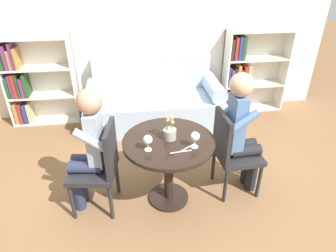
{
  "coord_description": "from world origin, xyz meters",
  "views": [
    {
      "loc": [
        -0.3,
        -2.24,
        2.2
      ],
      "look_at": [
        0.0,
        0.05,
        0.83
      ],
      "focal_mm": 32.0,
      "sensor_mm": 36.0,
      "label": 1
    }
  ],
  "objects_px": {
    "chair_left": "(100,165)",
    "wine_glass_left": "(148,140)",
    "person_right": "(242,131)",
    "bookshelf_left": "(32,82)",
    "couch": "(154,103)",
    "wine_glass_right": "(195,137)",
    "chair_right": "(232,150)",
    "bookshelf_right": "(246,72)",
    "flower_vase": "(170,132)",
    "person_left": "(88,148)"
  },
  "relations": [
    {
      "from": "chair_left",
      "to": "wine_glass_left",
      "type": "xyz_separation_m",
      "value": [
        0.44,
        -0.13,
        0.31
      ]
    },
    {
      "from": "chair_left",
      "to": "person_right",
      "type": "distance_m",
      "value": 1.38
    },
    {
      "from": "bookshelf_left",
      "to": "chair_left",
      "type": "distance_m",
      "value": 2.13
    },
    {
      "from": "couch",
      "to": "wine_glass_left",
      "type": "bearing_deg",
      "value": -96.48
    },
    {
      "from": "chair_left",
      "to": "wine_glass_right",
      "type": "height_order",
      "value": "chair_left"
    },
    {
      "from": "bookshelf_left",
      "to": "chair_right",
      "type": "xyz_separation_m",
      "value": [
        2.31,
        -1.79,
        -0.11
      ]
    },
    {
      "from": "bookshelf_right",
      "to": "chair_right",
      "type": "height_order",
      "value": "bookshelf_right"
    },
    {
      "from": "person_right",
      "to": "wine_glass_left",
      "type": "distance_m",
      "value": 0.95
    },
    {
      "from": "chair_left",
      "to": "couch",
      "type": "bearing_deg",
      "value": 166.56
    },
    {
      "from": "chair_right",
      "to": "person_right",
      "type": "bearing_deg",
      "value": -87.12
    },
    {
      "from": "bookshelf_left",
      "to": "wine_glass_left",
      "type": "relative_size",
      "value": 8.49
    },
    {
      "from": "person_right",
      "to": "bookshelf_left",
      "type": "bearing_deg",
      "value": 49.33
    },
    {
      "from": "couch",
      "to": "flower_vase",
      "type": "bearing_deg",
      "value": -89.51
    },
    {
      "from": "chair_right",
      "to": "flower_vase",
      "type": "xyz_separation_m",
      "value": [
        -0.62,
        -0.04,
        0.29
      ]
    },
    {
      "from": "wine_glass_left",
      "to": "wine_glass_right",
      "type": "xyz_separation_m",
      "value": [
        0.41,
        -0.01,
        0.01
      ]
    },
    {
      "from": "flower_vase",
      "to": "chair_right",
      "type": "bearing_deg",
      "value": 3.87
    },
    {
      "from": "bookshelf_right",
      "to": "wine_glass_right",
      "type": "relative_size",
      "value": 8.16
    },
    {
      "from": "bookshelf_left",
      "to": "flower_vase",
      "type": "xyz_separation_m",
      "value": [
        1.69,
        -1.83,
        0.18
      ]
    },
    {
      "from": "chair_right",
      "to": "wine_glass_left",
      "type": "height_order",
      "value": "chair_right"
    },
    {
      "from": "person_left",
      "to": "wine_glass_right",
      "type": "bearing_deg",
      "value": 88.88
    },
    {
      "from": "person_left",
      "to": "bookshelf_right",
      "type": "bearing_deg",
      "value": 138.93
    },
    {
      "from": "chair_left",
      "to": "chair_right",
      "type": "relative_size",
      "value": 1.0
    },
    {
      "from": "bookshelf_right",
      "to": "wine_glass_right",
      "type": "height_order",
      "value": "bookshelf_right"
    },
    {
      "from": "person_left",
      "to": "person_right",
      "type": "relative_size",
      "value": 0.96
    },
    {
      "from": "couch",
      "to": "chair_right",
      "type": "distance_m",
      "value": 1.66
    },
    {
      "from": "person_right",
      "to": "wine_glass_right",
      "type": "distance_m",
      "value": 0.57
    },
    {
      "from": "chair_left",
      "to": "chair_right",
      "type": "distance_m",
      "value": 1.28
    },
    {
      "from": "bookshelf_left",
      "to": "bookshelf_right",
      "type": "distance_m",
      "value": 3.1
    },
    {
      "from": "person_right",
      "to": "flower_vase",
      "type": "relative_size",
      "value": 5.31
    },
    {
      "from": "bookshelf_left",
      "to": "person_left",
      "type": "bearing_deg",
      "value": -62.63
    },
    {
      "from": "chair_left",
      "to": "person_right",
      "type": "xyz_separation_m",
      "value": [
        1.36,
        0.08,
        0.21
      ]
    },
    {
      "from": "couch",
      "to": "chair_left",
      "type": "relative_size",
      "value": 2.1
    },
    {
      "from": "couch",
      "to": "bookshelf_left",
      "type": "distance_m",
      "value": 1.72
    },
    {
      "from": "chair_right",
      "to": "couch",
      "type": "bearing_deg",
      "value": 18.65
    },
    {
      "from": "bookshelf_left",
      "to": "flower_vase",
      "type": "distance_m",
      "value": 2.5
    },
    {
      "from": "bookshelf_left",
      "to": "couch",
      "type": "bearing_deg",
      "value": -9.09
    },
    {
      "from": "bookshelf_right",
      "to": "wine_glass_left",
      "type": "relative_size",
      "value": 8.49
    },
    {
      "from": "wine_glass_right",
      "to": "bookshelf_right",
      "type": "bearing_deg",
      "value": 58.62
    },
    {
      "from": "wine_glass_right",
      "to": "flower_vase",
      "type": "distance_m",
      "value": 0.26
    },
    {
      "from": "bookshelf_right",
      "to": "flower_vase",
      "type": "distance_m",
      "value": 2.32
    },
    {
      "from": "couch",
      "to": "person_right",
      "type": "bearing_deg",
      "value": -64.5
    },
    {
      "from": "wine_glass_right",
      "to": "bookshelf_left",
      "type": "bearing_deg",
      "value": 133.38
    },
    {
      "from": "wine_glass_left",
      "to": "wine_glass_right",
      "type": "distance_m",
      "value": 0.41
    },
    {
      "from": "chair_right",
      "to": "bookshelf_right",
      "type": "bearing_deg",
      "value": -27.87
    },
    {
      "from": "bookshelf_left",
      "to": "wine_glass_right",
      "type": "xyz_separation_m",
      "value": [
        1.88,
        -1.99,
        0.21
      ]
    },
    {
      "from": "bookshelf_left",
      "to": "chair_right",
      "type": "relative_size",
      "value": 1.37
    },
    {
      "from": "wine_glass_left",
      "to": "flower_vase",
      "type": "bearing_deg",
      "value": 36.38
    },
    {
      "from": "person_right",
      "to": "flower_vase",
      "type": "height_order",
      "value": "person_right"
    },
    {
      "from": "bookshelf_right",
      "to": "person_right",
      "type": "xyz_separation_m",
      "value": [
        -0.71,
        -1.78,
        0.09
      ]
    },
    {
      "from": "couch",
      "to": "wine_glass_right",
      "type": "distance_m",
      "value": 1.81
    }
  ]
}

